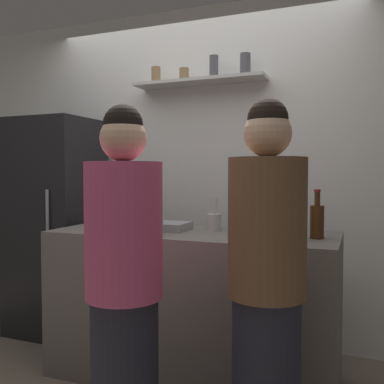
{
  "coord_description": "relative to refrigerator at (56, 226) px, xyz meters",
  "views": [
    {
      "loc": [
        1.21,
        -1.99,
        1.3
      ],
      "look_at": [
        0.22,
        0.5,
        1.18
      ],
      "focal_mm": 40.04,
      "sensor_mm": 36.0,
      "label": 1
    }
  ],
  "objects": [
    {
      "name": "back_wall_assembly",
      "position": [
        1.12,
        0.4,
        0.44
      ],
      "size": [
        4.8,
        0.32,
        2.6
      ],
      "color": "white",
      "rests_on": "ground"
    },
    {
      "name": "refrigerator",
      "position": [
        0.0,
        0.0,
        0.0
      ],
      "size": [
        0.65,
        0.61,
        1.73
      ],
      "color": "black",
      "rests_on": "ground"
    },
    {
      "name": "counter",
      "position": [
        1.34,
        -0.35,
        -0.4
      ],
      "size": [
        1.78,
        0.69,
        0.93
      ],
      "primitive_type": "cube",
      "color": "#66605B",
      "rests_on": "ground"
    },
    {
      "name": "baking_pan",
      "position": [
        1.13,
        -0.33,
        0.09
      ],
      "size": [
        0.34,
        0.24,
        0.05
      ],
      "primitive_type": "cube",
      "color": "gray",
      "rests_on": "counter"
    },
    {
      "name": "utensil_holder",
      "position": [
        1.45,
        -0.25,
        0.12
      ],
      "size": [
        0.1,
        0.1,
        0.21
      ],
      "color": "#B2B2B7",
      "rests_on": "counter"
    },
    {
      "name": "wine_bottle_pale_glass",
      "position": [
        1.2,
        -0.56,
        0.18
      ],
      "size": [
        0.06,
        0.06,
        0.3
      ],
      "color": "#B2BFB2",
      "rests_on": "counter"
    },
    {
      "name": "wine_bottle_amber_glass",
      "position": [
        2.1,
        -0.35,
        0.17
      ],
      "size": [
        0.08,
        0.08,
        0.28
      ],
      "color": "#472814",
      "rests_on": "counter"
    },
    {
      "name": "wine_bottle_green_glass",
      "position": [
        1.98,
        -0.45,
        0.17
      ],
      "size": [
        0.08,
        0.08,
        0.3
      ],
      "color": "#19471E",
      "rests_on": "counter"
    },
    {
      "name": "wine_bottle_dark_glass",
      "position": [
        0.97,
        -0.54,
        0.19
      ],
      "size": [
        0.08,
        0.08,
        0.33
      ],
      "color": "black",
      "rests_on": "counter"
    },
    {
      "name": "water_bottle_plastic",
      "position": [
        0.75,
        -0.24,
        0.16
      ],
      "size": [
        0.08,
        0.08,
        0.22
      ],
      "color": "silver",
      "rests_on": "counter"
    },
    {
      "name": "person_pink_top",
      "position": [
        1.36,
        -1.21,
        -0.08
      ],
      "size": [
        0.34,
        0.34,
        1.6
      ],
      "rotation": [
        0.0,
        0.0,
        0.64
      ],
      "color": "#262633",
      "rests_on": "ground"
    },
    {
      "name": "person_brown_jacket",
      "position": [
        1.95,
        -1.0,
        -0.07
      ],
      "size": [
        0.34,
        0.34,
        1.62
      ],
      "rotation": [
        0.0,
        0.0,
        4.18
      ],
      "color": "#262633",
      "rests_on": "ground"
    }
  ]
}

